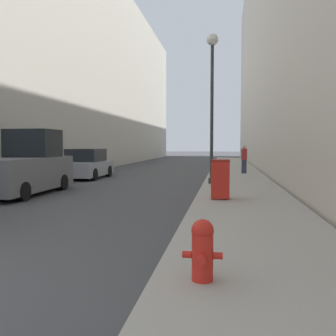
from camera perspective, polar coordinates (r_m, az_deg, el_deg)
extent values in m
cube|color=#9E998E|center=(21.14, 10.40, -1.38)|extent=(3.25, 60.00, 0.13)
cube|color=beige|center=(33.40, -19.32, 14.34)|extent=(12.00, 60.00, 16.44)
cylinder|color=red|center=(4.94, 5.27, -13.42)|extent=(0.28, 0.28, 0.60)
sphere|color=red|center=(4.85, 5.30, -9.46)|extent=(0.29, 0.29, 0.29)
cylinder|color=red|center=(4.83, 5.30, -8.46)|extent=(0.08, 0.08, 0.06)
cylinder|color=red|center=(4.74, 5.13, -13.76)|extent=(0.11, 0.12, 0.11)
cylinder|color=red|center=(4.94, 2.93, -13.02)|extent=(0.12, 0.09, 0.09)
cylinder|color=red|center=(4.92, 7.63, -13.12)|extent=(0.12, 0.09, 0.09)
cube|color=red|center=(12.09, 7.98, -1.82)|extent=(0.58, 0.52, 1.16)
cube|color=maroon|center=(12.05, 8.01, 1.11)|extent=(0.60, 0.54, 0.08)
cylinder|color=black|center=(12.38, 6.83, -4.16)|extent=(0.05, 0.16, 0.16)
cylinder|color=black|center=(12.37, 9.12, -4.19)|extent=(0.05, 0.16, 0.16)
cylinder|color=#2D332D|center=(16.87, 6.62, -1.95)|extent=(0.27, 0.27, 0.25)
cylinder|color=#2D332D|center=(16.85, 6.70, 8.06)|extent=(0.14, 0.14, 6.13)
sphere|color=silver|center=(17.41, 6.78, 18.86)|extent=(0.52, 0.52, 0.52)
cube|color=slate|center=(15.00, -21.31, -0.82)|extent=(1.92, 4.90, 1.21)
cube|color=black|center=(15.71, -19.84, 3.58)|extent=(1.76, 1.57, 1.08)
cylinder|color=black|center=(16.79, -21.31, -1.96)|extent=(0.24, 0.64, 0.64)
cylinder|color=black|center=(15.98, -15.79, -2.12)|extent=(0.24, 0.64, 0.64)
cylinder|color=black|center=(13.29, -21.20, -3.35)|extent=(0.24, 0.64, 0.64)
cube|color=#A3A8B2|center=(21.30, -12.31, -0.05)|extent=(1.89, 4.15, 0.78)
cube|color=#1E2328|center=(21.27, -12.34, 1.93)|extent=(1.66, 2.16, 0.70)
cylinder|color=black|center=(22.79, -13.23, -0.41)|extent=(0.24, 0.64, 0.64)
cylinder|color=black|center=(22.20, -9.06, -0.47)|extent=(0.24, 0.64, 0.64)
cylinder|color=black|center=(20.51, -15.82, -0.89)|extent=(0.24, 0.64, 0.64)
cylinder|color=black|center=(19.85, -11.24, -0.96)|extent=(0.24, 0.64, 0.64)
cube|color=#2D3347|center=(23.26, 11.51, 0.24)|extent=(0.30, 0.21, 0.83)
cube|color=maroon|center=(23.23, 11.53, 2.08)|extent=(0.35, 0.21, 0.66)
sphere|color=tan|center=(23.22, 11.54, 3.17)|extent=(0.23, 0.23, 0.23)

